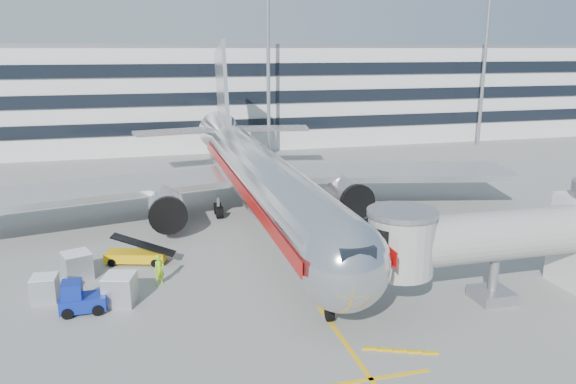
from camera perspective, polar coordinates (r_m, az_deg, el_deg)
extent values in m
plane|color=gray|center=(39.71, 0.44, -7.82)|extent=(180.00, 180.00, 0.00)
cube|color=#FFB70D|center=(48.85, -2.66, -3.51)|extent=(0.25, 70.00, 0.01)
cube|color=#FFB70D|center=(27.94, 8.43, -18.30)|extent=(6.00, 0.25, 0.01)
cylinder|color=silver|center=(45.82, -2.19, 0.74)|extent=(5.00, 36.00, 5.00)
sphere|color=silver|center=(29.32, 5.65, -7.34)|extent=(5.00, 5.00, 5.00)
cone|color=silver|center=(67.93, -6.49, 5.67)|extent=(5.00, 10.00, 5.00)
cube|color=black|center=(27.61, 6.80, -6.27)|extent=(1.80, 1.20, 0.90)
cube|color=#B7B7BC|center=(55.20, 9.82, 2.05)|extent=(24.95, 12.07, 0.50)
cube|color=#B7B7BC|center=(50.42, -18.17, 0.35)|extent=(24.95, 12.07, 0.50)
cylinder|color=#99999E|center=(50.44, 6.23, -0.40)|extent=(3.00, 4.20, 3.00)
cylinder|color=#99999E|center=(47.26, -12.21, -1.67)|extent=(3.00, 4.20, 3.00)
cylinder|color=black|center=(48.65, 7.07, -0.98)|extent=(3.10, 0.50, 3.10)
cylinder|color=black|center=(45.34, -12.08, -2.35)|extent=(3.10, 0.50, 3.10)
cube|color=#B7B7BC|center=(67.90, -6.66, 9.40)|extent=(0.45, 9.39, 13.72)
cube|color=#B7B7BC|center=(69.81, -2.13, 6.49)|extent=(10.41, 4.94, 0.35)
cube|color=#B7B7BC|center=(68.27, -11.23, 6.04)|extent=(10.41, 4.94, 0.35)
cylinder|color=gray|center=(32.37, 4.25, -11.51)|extent=(0.24, 0.24, 1.80)
cylinder|color=black|center=(32.57, 4.23, -12.22)|extent=(0.35, 0.90, 0.90)
cylinder|color=gray|center=(53.00, -0.21, -0.93)|extent=(0.30, 0.30, 2.00)
cylinder|color=gray|center=(51.82, -7.08, -1.40)|extent=(0.30, 0.30, 2.00)
cube|color=#B20F0C|center=(46.35, 0.85, 1.29)|extent=(0.06, 38.00, 0.90)
cube|color=#B20F0C|center=(45.29, -5.30, 0.91)|extent=(0.06, 38.00, 0.90)
cylinder|color=#A8A8A3|center=(35.77, 20.51, -4.16)|extent=(13.00, 3.00, 3.00)
cylinder|color=#A8A8A3|center=(32.63, 11.38, -5.27)|extent=(3.80, 3.80, 3.40)
cylinder|color=gray|center=(32.05, 11.55, -2.06)|extent=(4.00, 4.00, 0.30)
cube|color=black|center=(32.09, 9.28, -5.50)|extent=(1.40, 2.60, 2.60)
cylinder|color=gray|center=(36.64, 20.15, -8.02)|extent=(0.56, 0.56, 3.20)
cube|color=gray|center=(37.12, 19.98, -9.80)|extent=(2.20, 2.20, 0.70)
cylinder|color=black|center=(36.64, 18.81, -10.03)|extent=(0.35, 0.70, 0.70)
cylinder|color=black|center=(37.62, 21.13, -9.58)|extent=(0.35, 0.70, 0.70)
cube|color=silver|center=(94.26, -9.02, 9.67)|extent=(150.00, 24.00, 15.00)
cube|color=black|center=(82.67, -8.02, 6.62)|extent=(150.00, 0.30, 1.80)
cube|color=black|center=(82.23, -8.12, 9.38)|extent=(150.00, 0.30, 1.80)
cube|color=black|center=(81.99, -8.22, 12.16)|extent=(150.00, 0.30, 1.80)
cube|color=gray|center=(93.96, -9.21, 14.41)|extent=(150.00, 24.00, 0.60)
cylinder|color=gray|center=(79.49, -2.02, 12.59)|extent=(0.50, 0.50, 25.00)
cylinder|color=gray|center=(93.16, 19.32, 12.08)|extent=(0.50, 0.50, 25.00)
cube|color=#DDA809|center=(42.02, -15.16, -6.30)|extent=(4.50, 2.69, 0.67)
cube|color=black|center=(41.72, -15.24, -5.18)|extent=(4.57, 2.29, 1.48)
cylinder|color=black|center=(43.16, -16.86, -6.20)|extent=(0.63, 0.42, 0.58)
cylinder|color=black|center=(41.98, -17.43, -6.84)|extent=(0.63, 0.42, 0.58)
cylinder|color=black|center=(42.29, -12.87, -6.36)|extent=(0.63, 0.42, 0.58)
cylinder|color=black|center=(41.08, -13.34, -7.02)|extent=(0.63, 0.42, 0.58)
cube|color=navy|center=(35.53, -20.09, -10.49)|extent=(2.60, 1.51, 0.83)
cube|color=navy|center=(35.25, -21.11, -9.31)|extent=(1.13, 1.40, 1.01)
cube|color=black|center=(35.13, -21.16, -8.83)|extent=(1.03, 1.21, 0.09)
cylinder|color=black|center=(36.35, -21.30, -10.50)|extent=(0.65, 0.29, 0.64)
cylinder|color=black|center=(35.10, -21.50, -11.43)|extent=(0.65, 0.29, 0.64)
cylinder|color=black|center=(36.20, -18.65, -10.37)|extent=(0.65, 0.29, 0.64)
cylinder|color=black|center=(34.95, -18.75, -11.30)|extent=(0.65, 0.29, 0.64)
cube|color=#B0B2B7|center=(35.74, -16.69, -9.50)|extent=(2.16, 2.16, 1.82)
cube|color=white|center=(35.39, -16.80, -8.12)|extent=(2.16, 2.16, 0.07)
cube|color=#B0B2B7|center=(40.41, -20.63, -7.04)|extent=(2.20, 2.20, 1.78)
cube|color=white|center=(40.10, -20.75, -5.83)|extent=(2.20, 2.20, 0.07)
cube|color=#B0B2B7|center=(37.81, -23.46, -9.01)|extent=(1.58, 1.58, 1.53)
cube|color=white|center=(37.52, -23.58, -7.90)|extent=(1.58, 1.58, 0.06)
imported|color=#91DB17|center=(37.75, -12.93, -7.73)|extent=(0.90, 0.84, 2.07)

